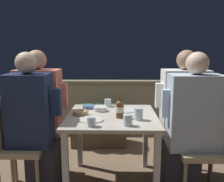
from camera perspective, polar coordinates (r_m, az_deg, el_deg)
parapet_wall at (r=3.84m, az=0.43°, el=-3.55°), size 9.00×0.18×0.83m
dining_table at (r=2.28m, az=-0.03°, el=-8.26°), size 0.84×0.85×0.71m
planter_hedge at (r=3.33m, az=-3.09°, el=-7.35°), size 0.75×0.47×0.58m
chair_left_near at (r=2.37m, az=-22.65°, el=-9.96°), size 0.41×0.40×0.90m
person_navy_jumper at (r=2.27m, az=-18.34°, el=-7.57°), size 0.47×0.26×1.30m
chair_left_far at (r=2.60m, az=-20.28°, el=-8.07°), size 0.41×0.40×0.90m
person_coral_top at (r=2.50m, az=-16.32°, el=-5.75°), size 0.50×0.26×1.32m
chair_right_near at (r=2.30m, az=22.74°, el=-10.62°), size 0.41×0.40×0.90m
person_blue_shirt at (r=2.20m, az=18.22°, el=-8.27°), size 0.51×0.26×1.31m
chair_right_far at (r=2.57m, az=20.17°, el=-8.25°), size 0.41×0.40×0.90m
person_white_polo at (r=2.48m, az=16.12°, el=-5.89°), size 0.50×0.26×1.32m
beer_bottle at (r=2.14m, az=1.91°, el=-4.19°), size 0.07×0.07×0.23m
plate_0 at (r=2.10m, az=-5.02°, el=-6.83°), size 0.22×0.22×0.01m
plate_1 at (r=2.42m, az=3.29°, el=-4.54°), size 0.24×0.24×0.01m
bowl_0 at (r=2.51m, az=-5.58°, el=-3.71°), size 0.13×0.13×0.03m
bowl_1 at (r=2.26m, az=-7.68°, el=-5.16°), size 0.14×0.14×0.04m
bowl_2 at (r=2.39m, az=-2.83°, el=-4.23°), size 0.13×0.13×0.05m
glass_cup_0 at (r=2.57m, az=-1.01°, el=-2.85°), size 0.07×0.07×0.08m
glass_cup_1 at (r=2.10m, az=6.39°, el=-5.51°), size 0.08×0.08×0.11m
glass_cup_2 at (r=1.93m, az=-5.01°, el=-7.37°), size 0.07×0.07×0.08m
glass_cup_3 at (r=1.94m, az=3.81°, el=-7.00°), size 0.08×0.08×0.09m
potted_plant at (r=3.24m, az=22.48°, el=-5.96°), size 0.36×0.36×0.77m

